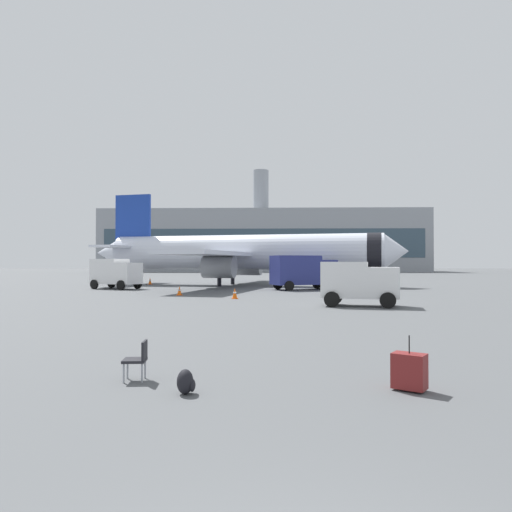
{
  "coord_description": "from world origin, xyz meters",
  "views": [
    {
      "loc": [
        -0.33,
        -2.99,
        2.56
      ],
      "look_at": [
        -1.31,
        29.79,
        3.0
      ],
      "focal_mm": 33.58,
      "sensor_mm": 36.0,
      "label": 1
    }
  ],
  "objects_px": {
    "cargo_van": "(359,281)",
    "safety_cone_near": "(364,282)",
    "safety_cone_far": "(179,291)",
    "gate_chair": "(138,358)",
    "airplane_at_gate": "(242,252)",
    "safety_cone_outer": "(235,293)",
    "traveller_backpack": "(186,382)",
    "service_truck": "(116,272)",
    "rolling_suitcase": "(409,371)",
    "fuel_truck": "(303,271)",
    "safety_cone_mid": "(150,281)"
  },
  "relations": [
    {
      "from": "safety_cone_outer",
      "to": "rolling_suitcase",
      "type": "bearing_deg",
      "value": -77.59
    },
    {
      "from": "rolling_suitcase",
      "to": "gate_chair",
      "type": "height_order",
      "value": "rolling_suitcase"
    },
    {
      "from": "fuel_truck",
      "to": "safety_cone_outer",
      "type": "distance_m",
      "value": 12.72
    },
    {
      "from": "fuel_truck",
      "to": "cargo_van",
      "type": "xyz_separation_m",
      "value": [
        2.11,
        -16.87,
        -0.32
      ]
    },
    {
      "from": "safety_cone_near",
      "to": "airplane_at_gate",
      "type": "bearing_deg",
      "value": -177.21
    },
    {
      "from": "service_truck",
      "to": "cargo_van",
      "type": "height_order",
      "value": "service_truck"
    },
    {
      "from": "safety_cone_mid",
      "to": "safety_cone_outer",
      "type": "relative_size",
      "value": 1.05
    },
    {
      "from": "safety_cone_outer",
      "to": "safety_cone_far",
      "type": "bearing_deg",
      "value": 143.44
    },
    {
      "from": "airplane_at_gate",
      "to": "service_truck",
      "type": "bearing_deg",
      "value": -149.64
    },
    {
      "from": "safety_cone_outer",
      "to": "traveller_backpack",
      "type": "distance_m",
      "value": 24.4
    },
    {
      "from": "safety_cone_near",
      "to": "gate_chair",
      "type": "height_order",
      "value": "gate_chair"
    },
    {
      "from": "airplane_at_gate",
      "to": "safety_cone_far",
      "type": "bearing_deg",
      "value": -104.02
    },
    {
      "from": "safety_cone_outer",
      "to": "airplane_at_gate",
      "type": "bearing_deg",
      "value": 92.01
    },
    {
      "from": "safety_cone_outer",
      "to": "traveller_backpack",
      "type": "height_order",
      "value": "safety_cone_outer"
    },
    {
      "from": "gate_chair",
      "to": "safety_cone_mid",
      "type": "bearing_deg",
      "value": 103.91
    },
    {
      "from": "rolling_suitcase",
      "to": "gate_chair",
      "type": "relative_size",
      "value": 1.28
    },
    {
      "from": "safety_cone_far",
      "to": "gate_chair",
      "type": "relative_size",
      "value": 0.81
    },
    {
      "from": "service_truck",
      "to": "cargo_van",
      "type": "relative_size",
      "value": 1.12
    },
    {
      "from": "fuel_truck",
      "to": "safety_cone_near",
      "type": "distance_m",
      "value": 11.21
    },
    {
      "from": "safety_cone_far",
      "to": "fuel_truck",
      "type": "bearing_deg",
      "value": 38.13
    },
    {
      "from": "safety_cone_outer",
      "to": "cargo_van",
      "type": "bearing_deg",
      "value": -35.68
    },
    {
      "from": "safety_cone_far",
      "to": "rolling_suitcase",
      "type": "bearing_deg",
      "value": -70.21
    },
    {
      "from": "airplane_at_gate",
      "to": "gate_chair",
      "type": "distance_m",
      "value": 42.51
    },
    {
      "from": "traveller_backpack",
      "to": "gate_chair",
      "type": "xyz_separation_m",
      "value": [
        -1.22,
        1.02,
        0.27
      ]
    },
    {
      "from": "airplane_at_gate",
      "to": "fuel_truck",
      "type": "distance_m",
      "value": 10.07
    },
    {
      "from": "rolling_suitcase",
      "to": "traveller_backpack",
      "type": "bearing_deg",
      "value": -174.96
    },
    {
      "from": "cargo_van",
      "to": "safety_cone_far",
      "type": "distance_m",
      "value": 15.19
    },
    {
      "from": "airplane_at_gate",
      "to": "safety_cone_mid",
      "type": "bearing_deg",
      "value": 166.59
    },
    {
      "from": "service_truck",
      "to": "rolling_suitcase",
      "type": "xyz_separation_m",
      "value": [
        17.74,
        -36.12,
        -1.22
      ]
    },
    {
      "from": "service_truck",
      "to": "safety_cone_outer",
      "type": "height_order",
      "value": "service_truck"
    },
    {
      "from": "safety_cone_near",
      "to": "rolling_suitcase",
      "type": "bearing_deg",
      "value": -99.93
    },
    {
      "from": "gate_chair",
      "to": "airplane_at_gate",
      "type": "bearing_deg",
      "value": 90.42
    },
    {
      "from": "safety_cone_far",
      "to": "gate_chair",
      "type": "xyz_separation_m",
      "value": [
        4.22,
        -26.76,
        0.15
      ]
    },
    {
      "from": "service_truck",
      "to": "fuel_truck",
      "type": "distance_m",
      "value": 18.04
    },
    {
      "from": "service_truck",
      "to": "safety_cone_outer",
      "type": "xyz_separation_m",
      "value": [
        12.46,
        -12.12,
        -1.23
      ]
    },
    {
      "from": "safety_cone_far",
      "to": "rolling_suitcase",
      "type": "relative_size",
      "value": 0.64
    },
    {
      "from": "fuel_truck",
      "to": "rolling_suitcase",
      "type": "height_order",
      "value": "fuel_truck"
    },
    {
      "from": "cargo_van",
      "to": "safety_cone_near",
      "type": "bearing_deg",
      "value": 78.25
    },
    {
      "from": "fuel_truck",
      "to": "safety_cone_outer",
      "type": "height_order",
      "value": "fuel_truck"
    },
    {
      "from": "fuel_truck",
      "to": "safety_cone_far",
      "type": "height_order",
      "value": "fuel_truck"
    },
    {
      "from": "cargo_van",
      "to": "safety_cone_outer",
      "type": "height_order",
      "value": "cargo_van"
    },
    {
      "from": "fuel_truck",
      "to": "safety_cone_mid",
      "type": "height_order",
      "value": "fuel_truck"
    },
    {
      "from": "fuel_truck",
      "to": "safety_cone_near",
      "type": "xyz_separation_m",
      "value": [
        7.36,
        8.34,
        -1.38
      ]
    },
    {
      "from": "airplane_at_gate",
      "to": "safety_cone_near",
      "type": "xyz_separation_m",
      "value": [
        13.59,
        0.66,
        -3.27
      ]
    },
    {
      "from": "service_truck",
      "to": "safety_cone_near",
      "type": "distance_m",
      "value": 26.52
    },
    {
      "from": "cargo_van",
      "to": "rolling_suitcase",
      "type": "relative_size",
      "value": 4.3
    },
    {
      "from": "fuel_truck",
      "to": "traveller_backpack",
      "type": "height_order",
      "value": "fuel_truck"
    },
    {
      "from": "safety_cone_outer",
      "to": "traveller_backpack",
      "type": "xyz_separation_m",
      "value": [
        0.86,
        -24.38,
        -0.14
      ]
    },
    {
      "from": "cargo_van",
      "to": "safety_cone_near",
      "type": "height_order",
      "value": "cargo_van"
    },
    {
      "from": "airplane_at_gate",
      "to": "fuel_truck",
      "type": "xyz_separation_m",
      "value": [
        6.24,
        -7.68,
        -1.88
      ]
    }
  ]
}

